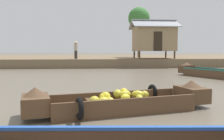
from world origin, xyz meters
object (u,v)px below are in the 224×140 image
(banana_boat, at_px, (121,101))
(fishing_skiff_distant, at_px, (218,73))
(vendor_person, at_px, (76,49))
(palm_tree_near, at_px, (139,18))
(stilt_house_mid_left, at_px, (154,38))

(banana_boat, relative_size, fishing_skiff_distant, 0.97)
(banana_boat, distance_m, vendor_person, 17.19)
(vendor_person, bearing_deg, palm_tree_near, 38.64)
(banana_boat, distance_m, stilt_house_mid_left, 18.56)
(stilt_house_mid_left, bearing_deg, fishing_skiff_distant, -83.53)
(banana_boat, distance_m, palm_tree_near, 23.77)
(stilt_house_mid_left, xyz_separation_m, vendor_person, (-7.59, -0.57, -1.06))
(banana_boat, relative_size, stilt_house_mid_left, 1.13)
(fishing_skiff_distant, bearing_deg, vendor_person, 132.11)
(fishing_skiff_distant, bearing_deg, palm_tree_near, 96.09)
(fishing_skiff_distant, relative_size, vendor_person, 3.13)
(banana_boat, bearing_deg, palm_tree_near, 77.64)
(stilt_house_mid_left, height_order, palm_tree_near, palm_tree_near)
(fishing_skiff_distant, height_order, stilt_house_mid_left, stilt_house_mid_left)
(palm_tree_near, bearing_deg, stilt_house_mid_left, -84.69)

